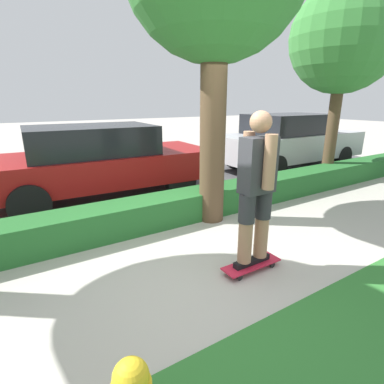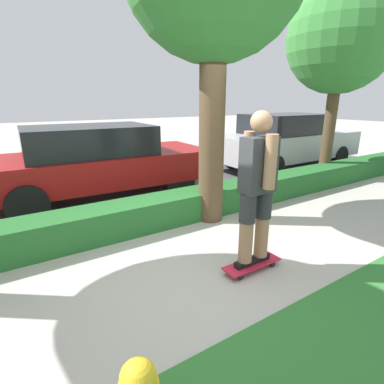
{
  "view_description": "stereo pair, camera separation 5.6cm",
  "coord_description": "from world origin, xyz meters",
  "px_view_note": "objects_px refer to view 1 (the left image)",
  "views": [
    {
      "loc": [
        -1.82,
        -2.65,
        2.0
      ],
      "look_at": [
        0.21,
        0.6,
        0.82
      ],
      "focal_mm": 28.0,
      "sensor_mm": 36.0,
      "label": 1
    },
    {
      "loc": [
        -1.86,
        -2.62,
        2.0
      ],
      "look_at": [
        0.21,
        0.6,
        0.82
      ],
      "focal_mm": 28.0,
      "sensor_mm": 36.0,
      "label": 2
    }
  ],
  "objects_px": {
    "tree_far": "(344,39)",
    "parked_car_rear": "(290,140)",
    "skateboard": "(251,265)",
    "skater_person": "(257,187)",
    "parked_car_middle": "(98,160)"
  },
  "relations": [
    {
      "from": "tree_far",
      "to": "skateboard",
      "type": "bearing_deg",
      "value": -154.53
    },
    {
      "from": "skateboard",
      "to": "tree_far",
      "type": "distance_m",
      "value": 6.02
    },
    {
      "from": "skateboard",
      "to": "parked_car_rear",
      "type": "xyz_separation_m",
      "value": [
        5.01,
        3.82,
        0.76
      ]
    },
    {
      "from": "skater_person",
      "to": "parked_car_rear",
      "type": "bearing_deg",
      "value": 37.33
    },
    {
      "from": "tree_far",
      "to": "parked_car_rear",
      "type": "distance_m",
      "value": 3.02
    },
    {
      "from": "parked_car_rear",
      "to": "tree_far",
      "type": "bearing_deg",
      "value": -104.59
    },
    {
      "from": "parked_car_rear",
      "to": "parked_car_middle",
      "type": "bearing_deg",
      "value": 179.33
    },
    {
      "from": "skateboard",
      "to": "skater_person",
      "type": "height_order",
      "value": "skater_person"
    },
    {
      "from": "skateboard",
      "to": "skater_person",
      "type": "relative_size",
      "value": 0.43
    },
    {
      "from": "skater_person",
      "to": "parked_car_middle",
      "type": "relative_size",
      "value": 0.38
    },
    {
      "from": "skater_person",
      "to": "parked_car_rear",
      "type": "distance_m",
      "value": 6.31
    },
    {
      "from": "skateboard",
      "to": "parked_car_middle",
      "type": "xyz_separation_m",
      "value": [
        -0.74,
        3.93,
        0.72
      ]
    },
    {
      "from": "skateboard",
      "to": "tree_far",
      "type": "relative_size",
      "value": 0.17
    },
    {
      "from": "skater_person",
      "to": "parked_car_middle",
      "type": "distance_m",
      "value": 4.01
    },
    {
      "from": "tree_far",
      "to": "parked_car_rear",
      "type": "height_order",
      "value": "tree_far"
    }
  ]
}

